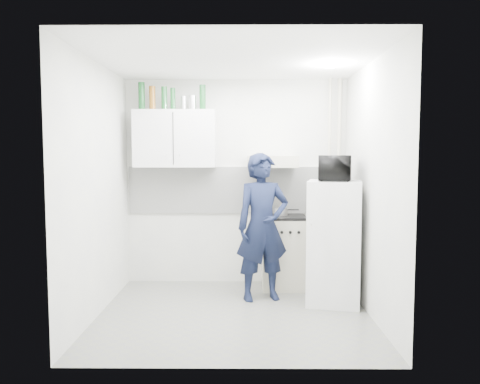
{
  "coord_description": "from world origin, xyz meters",
  "views": [
    {
      "loc": [
        0.1,
        -4.75,
        1.65
      ],
      "look_at": [
        0.06,
        0.3,
        1.25
      ],
      "focal_mm": 35.0,
      "sensor_mm": 36.0,
      "label": 1
    }
  ],
  "objects": [
    {
      "name": "bottle_e",
      "position": [
        -0.41,
        1.07,
        2.35
      ],
      "size": [
        0.08,
        0.08,
        0.31
      ],
      "primitive_type": "cylinder",
      "color": "#144C1E",
      "rests_on": "upper_cabinet"
    },
    {
      "name": "pipe_a",
      "position": [
        1.3,
        1.17,
        1.3
      ],
      "size": [
        0.05,
        0.05,
        2.6
      ],
      "primitive_type": "cylinder",
      "color": "#BCB7A0",
      "rests_on": "floor"
    },
    {
      "name": "fridge",
      "position": [
        1.1,
        0.38,
        0.68
      ],
      "size": [
        0.67,
        0.67,
        1.37
      ],
      "primitive_type": "cube",
      "rotation": [
        0.0,
        0.0,
        -0.21
      ],
      "color": "silver",
      "rests_on": "floor"
    },
    {
      "name": "person",
      "position": [
        0.31,
        0.51,
        0.84
      ],
      "size": [
        0.69,
        0.55,
        1.67
      ],
      "primitive_type": "imported",
      "rotation": [
        0.0,
        0.0,
        0.27
      ],
      "color": "black",
      "rests_on": "floor"
    },
    {
      "name": "bottle_a",
      "position": [
        -1.16,
        1.07,
        2.37
      ],
      "size": [
        0.08,
        0.08,
        0.34
      ],
      "primitive_type": "cylinder",
      "color": "#144C1E",
      "rests_on": "upper_cabinet"
    },
    {
      "name": "canister_b",
      "position": [
        -0.53,
        1.07,
        2.29
      ],
      "size": [
        0.09,
        0.09,
        0.18
      ],
      "primitive_type": "cylinder",
      "color": "silver",
      "rests_on": "upper_cabinet"
    },
    {
      "name": "ceiling_spot_fixture",
      "position": [
        1.0,
        0.2,
        2.57
      ],
      "size": [
        0.1,
        0.1,
        0.02
      ],
      "primitive_type": "cylinder",
      "color": "white",
      "rests_on": "ceiling"
    },
    {
      "name": "upper_cabinet",
      "position": [
        -0.75,
        1.07,
        1.85
      ],
      "size": [
        1.0,
        0.35,
        0.7
      ],
      "primitive_type": "cube",
      "color": "silver",
      "rests_on": "wall_back"
    },
    {
      "name": "stove_top",
      "position": [
        0.6,
        1.0,
        0.88
      ],
      "size": [
        0.52,
        0.52,
        0.03
      ],
      "primitive_type": "cube",
      "color": "black",
      "rests_on": "stove"
    },
    {
      "name": "microwave",
      "position": [
        1.1,
        0.38,
        1.51
      ],
      "size": [
        0.56,
        0.43,
        0.28
      ],
      "primitive_type": "imported",
      "rotation": [
        0.0,
        0.0,
        1.37
      ],
      "color": "black",
      "rests_on": "fridge"
    },
    {
      "name": "bottle_d",
      "position": [
        -0.78,
        1.07,
        2.34
      ],
      "size": [
        0.06,
        0.06,
        0.27
      ],
      "primitive_type": "cylinder",
      "color": "#144C1E",
      "rests_on": "upper_cabinet"
    },
    {
      "name": "stove",
      "position": [
        0.6,
        1.0,
        0.43
      ],
      "size": [
        0.54,
        0.54,
        0.87
      ],
      "primitive_type": "cube",
      "color": "#BCB7A0",
      "rests_on": "floor"
    },
    {
      "name": "ceiling",
      "position": [
        0.0,
        0.0,
        2.6
      ],
      "size": [
        2.8,
        2.8,
        0.0
      ],
      "primitive_type": "plane",
      "color": "white",
      "rests_on": "wall_back"
    },
    {
      "name": "floor",
      "position": [
        0.0,
        0.0,
        0.0
      ],
      "size": [
        2.8,
        2.8,
        0.0
      ],
      "primitive_type": "plane",
      "color": "slate",
      "rests_on": "ground"
    },
    {
      "name": "saucepan",
      "position": [
        0.57,
        1.02,
        0.95
      ],
      "size": [
        0.16,
        0.16,
        0.09
      ],
      "primitive_type": "cylinder",
      "color": "silver",
      "rests_on": "stove_top"
    },
    {
      "name": "canister_a",
      "position": [
        -0.64,
        1.07,
        2.29
      ],
      "size": [
        0.07,
        0.07,
        0.17
      ],
      "primitive_type": "cylinder",
      "color": "silver",
      "rests_on": "upper_cabinet"
    },
    {
      "name": "backsplash",
      "position": [
        0.0,
        1.24,
        1.2
      ],
      "size": [
        2.74,
        0.03,
        0.6
      ],
      "primitive_type": "cube",
      "color": "white",
      "rests_on": "wall_back"
    },
    {
      "name": "wall_back",
      "position": [
        0.0,
        1.25,
        1.3
      ],
      "size": [
        2.8,
        0.0,
        2.8
      ],
      "primitive_type": "plane",
      "rotation": [
        1.57,
        0.0,
        0.0
      ],
      "color": "silver",
      "rests_on": "floor"
    },
    {
      "name": "bottle_b",
      "position": [
        -1.03,
        1.07,
        2.35
      ],
      "size": [
        0.08,
        0.08,
        0.29
      ],
      "primitive_type": "cylinder",
      "color": "brown",
      "rests_on": "upper_cabinet"
    },
    {
      "name": "wall_right",
      "position": [
        1.4,
        0.0,
        1.3
      ],
      "size": [
        0.0,
        2.6,
        2.6
      ],
      "primitive_type": "plane",
      "rotation": [
        1.57,
        0.0,
        -1.57
      ],
      "color": "silver",
      "rests_on": "floor"
    },
    {
      "name": "pipe_b",
      "position": [
        1.18,
        1.17,
        1.3
      ],
      "size": [
        0.04,
        0.04,
        2.6
      ],
      "primitive_type": "cylinder",
      "color": "#BCB7A0",
      "rests_on": "floor"
    },
    {
      "name": "bottle_c",
      "position": [
        -0.88,
        1.07,
        2.34
      ],
      "size": [
        0.07,
        0.07,
        0.29
      ],
      "primitive_type": "cylinder",
      "color": "#144C1E",
      "rests_on": "upper_cabinet"
    },
    {
      "name": "wall_left",
      "position": [
        -1.4,
        0.0,
        1.3
      ],
      "size": [
        0.0,
        2.6,
        2.6
      ],
      "primitive_type": "plane",
      "rotation": [
        1.57,
        0.0,
        1.57
      ],
      "color": "silver",
      "rests_on": "floor"
    },
    {
      "name": "range_hood",
      "position": [
        0.45,
        1.0,
        1.57
      ],
      "size": [
        0.6,
        0.5,
        0.14
      ],
      "primitive_type": "cube",
      "color": "#BCB7A0",
      "rests_on": "wall_back"
    }
  ]
}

